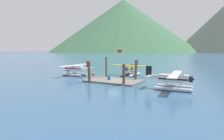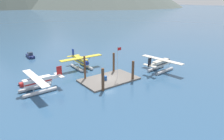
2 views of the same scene
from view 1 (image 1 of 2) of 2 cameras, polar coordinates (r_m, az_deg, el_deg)
The scene contains 15 objects.
ground_plane at distance 40.79m, azimuth 0.59°, elevation -3.38°, with size 1200.00×1200.00×0.00m, color #2D5175.
dock_platform at distance 40.76m, azimuth 0.59°, elevation -3.17°, with size 11.21×6.91×0.30m, color #66605B.
piling_near_left at distance 39.67m, azimuth -6.70°, elevation -0.65°, with size 0.52×0.52×4.17m, color brown.
piling_near_right at distance 36.21m, azimuth 3.49°, elevation -1.37°, with size 0.51×0.51×4.03m, color brown.
piling_far_left at distance 44.94m, azimuth -1.70°, elevation 0.68°, with size 0.38×0.38×4.95m, color brown.
piling_far_right at distance 41.77m, azimuth 7.00°, elevation -0.13°, with size 0.47×0.47×4.44m, color brown.
flagpole at distance 38.77m, azimuth 1.78°, elevation 2.54°, with size 0.95×0.10×6.50m.
fuel_drum at distance 40.95m, azimuth -0.89°, elevation -2.29°, with size 0.62×0.62×0.88m.
mooring_buoy at distance 51.40m, azimuth -5.52°, elevation -1.05°, with size 0.69×0.69×0.69m, color orange.
mountain_ridge_east_peak at distance 485.51m, azimuth 3.38°, elevation 12.76°, with size 354.15×354.15×126.47m.
seaplane_yellow_bow_centre at distance 49.84m, azimuth 5.42°, elevation 0.15°, with size 10.43×7.98×3.84m.
seaplane_cream_stbd_aft at distance 33.85m, azimuth 17.61°, elevation -2.92°, with size 7.96×10.49×3.84m.
seaplane_white_port_fwd at distance 50.62m, azimuth -10.84°, elevation 0.16°, with size 7.98×10.43×3.84m.
boat_grey_open_west at distance 64.95m, azimuth -11.56°, elevation 0.47°, with size 1.78×4.89×1.50m.
boat_navy_open_north at distance 68.18m, azimuth 6.07°, elevation 0.82°, with size 1.63×4.89×1.50m.
Camera 1 is at (19.53, -35.17, 6.71)m, focal length 31.18 mm.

